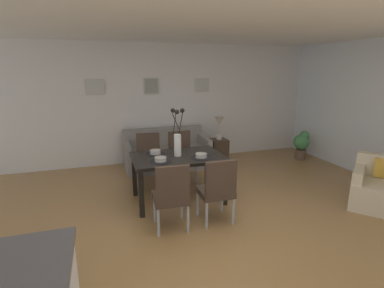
{
  "coord_description": "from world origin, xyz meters",
  "views": [
    {
      "loc": [
        -1.29,
        -3.15,
        2.05
      ],
      "look_at": [
        0.05,
        0.99,
        0.92
      ],
      "focal_mm": 27.17,
      "sensor_mm": 36.0,
      "label": 1
    }
  ],
  "objects_px": {
    "armchair": "(382,189)",
    "framed_picture_right": "(202,85)",
    "centerpiece_vase": "(178,138)",
    "sofa": "(167,154)",
    "dining_chair_far_right": "(182,154)",
    "bowl_near_right": "(155,152)",
    "dining_chair_far_left": "(217,188)",
    "dining_table": "(178,161)",
    "dining_chair_near_left": "(171,194)",
    "framed_picture_left": "(95,87)",
    "dining_chair_near_right": "(149,156)",
    "bowl_near_left": "(160,159)",
    "framed_picture_center": "(151,86)",
    "side_table": "(219,150)",
    "table_lamp": "(219,123)",
    "bowl_far_left": "(201,155)",
    "potted_plant": "(302,143)"
  },
  "relations": [
    {
      "from": "dining_chair_near_left",
      "to": "potted_plant",
      "type": "relative_size",
      "value": 1.37
    },
    {
      "from": "table_lamp",
      "to": "framed_picture_right",
      "type": "distance_m",
      "value": 0.97
    },
    {
      "from": "sofa",
      "to": "framed_picture_center",
      "type": "bearing_deg",
      "value": 111.95
    },
    {
      "from": "dining_chair_far_left",
      "to": "bowl_near_left",
      "type": "xyz_separation_m",
      "value": [
        -0.63,
        0.65,
        0.27
      ]
    },
    {
      "from": "bowl_near_right",
      "to": "side_table",
      "type": "distance_m",
      "value": 2.31
    },
    {
      "from": "dining_chair_near_left",
      "to": "dining_chair_near_right",
      "type": "bearing_deg",
      "value": 89.81
    },
    {
      "from": "bowl_far_left",
      "to": "framed_picture_center",
      "type": "relative_size",
      "value": 0.48
    },
    {
      "from": "dining_table",
      "to": "bowl_near_right",
      "type": "bearing_deg",
      "value": 147.32
    },
    {
      "from": "dining_chair_far_left",
      "to": "centerpiece_vase",
      "type": "xyz_separation_m",
      "value": [
        -0.31,
        0.86,
        0.51
      ]
    },
    {
      "from": "dining_chair_far_left",
      "to": "centerpiece_vase",
      "type": "distance_m",
      "value": 1.05
    },
    {
      "from": "dining_chair_near_right",
      "to": "potted_plant",
      "type": "height_order",
      "value": "dining_chair_near_right"
    },
    {
      "from": "side_table",
      "to": "potted_plant",
      "type": "xyz_separation_m",
      "value": [
        1.93,
        -0.39,
        0.11
      ]
    },
    {
      "from": "bowl_near_left",
      "to": "dining_table",
      "type": "bearing_deg",
      "value": 32.68
    },
    {
      "from": "dining_chair_near_right",
      "to": "centerpiece_vase",
      "type": "xyz_separation_m",
      "value": [
        0.31,
        -0.85,
        0.51
      ]
    },
    {
      "from": "bowl_near_left",
      "to": "framed_picture_center",
      "type": "height_order",
      "value": "framed_picture_center"
    },
    {
      "from": "bowl_near_right",
      "to": "dining_chair_near_right",
      "type": "bearing_deg",
      "value": 89.84
    },
    {
      "from": "dining_chair_far_right",
      "to": "dining_chair_far_left",
      "type": "bearing_deg",
      "value": -89.48
    },
    {
      "from": "armchair",
      "to": "framed_picture_left",
      "type": "xyz_separation_m",
      "value": [
        -4.05,
        3.33,
        1.41
      ]
    },
    {
      "from": "dining_chair_far_right",
      "to": "bowl_near_right",
      "type": "height_order",
      "value": "dining_chair_far_right"
    },
    {
      "from": "bowl_far_left",
      "to": "bowl_near_left",
      "type": "bearing_deg",
      "value": 180.0
    },
    {
      "from": "dining_table",
      "to": "armchair",
      "type": "distance_m",
      "value": 3.14
    },
    {
      "from": "bowl_near_left",
      "to": "framed_picture_center",
      "type": "bearing_deg",
      "value": 82.36
    },
    {
      "from": "dining_table",
      "to": "side_table",
      "type": "height_order",
      "value": "dining_table"
    },
    {
      "from": "dining_chair_far_right",
      "to": "framed_picture_right",
      "type": "xyz_separation_m",
      "value": [
        0.86,
        1.3,
        1.18
      ]
    },
    {
      "from": "dining_chair_far_right",
      "to": "bowl_far_left",
      "type": "relative_size",
      "value": 5.41
    },
    {
      "from": "dining_chair_near_right",
      "to": "side_table",
      "type": "height_order",
      "value": "dining_chair_near_right"
    },
    {
      "from": "dining_chair_far_right",
      "to": "table_lamp",
      "type": "height_order",
      "value": "table_lamp"
    },
    {
      "from": "bowl_far_left",
      "to": "side_table",
      "type": "distance_m",
      "value": 2.21
    },
    {
      "from": "dining_table",
      "to": "armchair",
      "type": "bearing_deg",
      "value": -22.24
    },
    {
      "from": "dining_chair_near_right",
      "to": "table_lamp",
      "type": "bearing_deg",
      "value": 24.96
    },
    {
      "from": "dining_chair_far_right",
      "to": "dining_chair_near_left",
      "type": "bearing_deg",
      "value": -109.97
    },
    {
      "from": "armchair",
      "to": "framed_picture_right",
      "type": "xyz_separation_m",
      "value": [
        -1.73,
        3.33,
        1.41
      ]
    },
    {
      "from": "dining_chair_near_left",
      "to": "bowl_near_right",
      "type": "relative_size",
      "value": 5.41
    },
    {
      "from": "framed_picture_left",
      "to": "framed_picture_center",
      "type": "relative_size",
      "value": 1.04
    },
    {
      "from": "framed_picture_left",
      "to": "dining_table",
      "type": "bearing_deg",
      "value": -61.59
    },
    {
      "from": "bowl_near_left",
      "to": "sofa",
      "type": "bearing_deg",
      "value": 74.73
    },
    {
      "from": "dining_table",
      "to": "bowl_near_left",
      "type": "bearing_deg",
      "value": -147.32
    },
    {
      "from": "dining_table",
      "to": "framed_picture_right",
      "type": "height_order",
      "value": "framed_picture_right"
    },
    {
      "from": "bowl_near_left",
      "to": "side_table",
      "type": "distance_m",
      "value": 2.58
    },
    {
      "from": "dining_chair_near_left",
      "to": "potted_plant",
      "type": "distance_m",
      "value": 4.22
    },
    {
      "from": "dining_chair_far_left",
      "to": "dining_table",
      "type": "bearing_deg",
      "value": 110.17
    },
    {
      "from": "bowl_near_right",
      "to": "centerpiece_vase",
      "type": "bearing_deg",
      "value": -32.44
    },
    {
      "from": "dining_chair_far_right",
      "to": "framed_picture_left",
      "type": "relative_size",
      "value": 2.5
    },
    {
      "from": "centerpiece_vase",
      "to": "sofa",
      "type": "bearing_deg",
      "value": 83.36
    },
    {
      "from": "dining_chair_near_right",
      "to": "bowl_near_left",
      "type": "xyz_separation_m",
      "value": [
        -0.0,
        -1.05,
        0.27
      ]
    },
    {
      "from": "armchair",
      "to": "sofa",
      "type": "bearing_deg",
      "value": 133.43
    },
    {
      "from": "dining_chair_near_left",
      "to": "sofa",
      "type": "bearing_deg",
      "value": 78.48
    },
    {
      "from": "dining_chair_near_left",
      "to": "side_table",
      "type": "distance_m",
      "value": 3.05
    },
    {
      "from": "sofa",
      "to": "side_table",
      "type": "relative_size",
      "value": 3.37
    },
    {
      "from": "bowl_near_left",
      "to": "bowl_near_right",
      "type": "height_order",
      "value": "same"
    }
  ]
}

